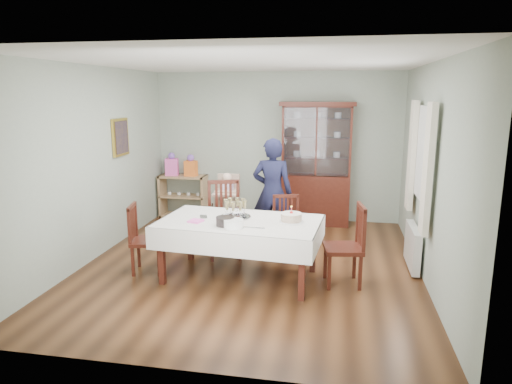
% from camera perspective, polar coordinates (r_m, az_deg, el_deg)
% --- Properties ---
extents(floor, '(5.00, 5.00, 0.00)m').
position_cam_1_polar(floor, '(6.36, -0.65, -9.13)').
color(floor, '#593319').
rests_on(floor, ground).
extents(room_shell, '(5.00, 5.00, 5.00)m').
position_cam_1_polar(room_shell, '(6.48, 0.22, 6.80)').
color(room_shell, '#9EAA99').
rests_on(room_shell, floor).
extents(dining_table, '(2.09, 1.31, 0.76)m').
position_cam_1_polar(dining_table, '(5.83, -2.01, -7.12)').
color(dining_table, '#471C11').
rests_on(dining_table, floor).
extents(china_cabinet, '(1.30, 0.48, 2.18)m').
position_cam_1_polar(china_cabinet, '(8.17, 7.55, 3.72)').
color(china_cabinet, '#471C11').
rests_on(china_cabinet, floor).
extents(sideboard, '(0.90, 0.38, 0.80)m').
position_cam_1_polar(sideboard, '(8.80, -9.05, -0.50)').
color(sideboard, tan).
rests_on(sideboard, floor).
extents(picture_frame, '(0.04, 0.48, 0.58)m').
position_cam_1_polar(picture_frame, '(7.45, -16.59, 6.59)').
color(picture_frame, gold).
rests_on(picture_frame, room_shell).
extents(window, '(0.04, 1.02, 1.22)m').
position_cam_1_polar(window, '(6.26, 20.32, 4.43)').
color(window, white).
rests_on(window, room_shell).
extents(curtain_left, '(0.07, 0.30, 1.55)m').
position_cam_1_polar(curtain_left, '(5.66, 20.69, 2.62)').
color(curtain_left, silver).
rests_on(curtain_left, room_shell).
extents(curtain_right, '(0.07, 0.30, 1.55)m').
position_cam_1_polar(curtain_right, '(6.87, 18.90, 4.32)').
color(curtain_right, silver).
rests_on(curtain_right, room_shell).
extents(radiator, '(0.10, 0.80, 0.55)m').
position_cam_1_polar(radiator, '(6.52, 18.98, -6.48)').
color(radiator, white).
rests_on(radiator, floor).
extents(chair_far_left, '(0.61, 0.61, 1.08)m').
position_cam_1_polar(chair_far_left, '(6.65, -3.90, -5.28)').
color(chair_far_left, '#471C11').
rests_on(chair_far_left, floor).
extents(chair_far_right, '(0.49, 0.49, 0.89)m').
position_cam_1_polar(chair_far_right, '(6.58, 3.90, -5.97)').
color(chair_far_right, '#471C11').
rests_on(chair_far_right, floor).
extents(chair_end_left, '(0.48, 0.48, 0.91)m').
position_cam_1_polar(chair_end_left, '(6.23, -13.47, -7.29)').
color(chair_end_left, '#471C11').
rests_on(chair_end_left, floor).
extents(chair_end_right, '(0.52, 0.52, 1.00)m').
position_cam_1_polar(chair_end_right, '(5.78, 10.95, -8.46)').
color(chair_end_right, '#471C11').
rests_on(chair_end_right, floor).
extents(woman, '(0.61, 0.40, 1.67)m').
position_cam_1_polar(woman, '(6.97, 2.05, -0.05)').
color(woman, black).
rests_on(woman, floor).
extents(high_chair, '(0.50, 0.50, 1.09)m').
position_cam_1_polar(high_chair, '(7.36, -3.57, -2.70)').
color(high_chair, black).
rests_on(high_chair, floor).
extents(champagne_tray, '(0.40, 0.40, 0.24)m').
position_cam_1_polar(champagne_tray, '(5.82, -2.61, -2.54)').
color(champagne_tray, silver).
rests_on(champagne_tray, dining_table).
extents(birthday_cake, '(0.30, 0.30, 0.21)m').
position_cam_1_polar(birthday_cake, '(5.65, 4.43, -3.22)').
color(birthday_cake, white).
rests_on(birthday_cake, dining_table).
extents(plate_stack_dark, '(0.23, 0.23, 0.11)m').
position_cam_1_polar(plate_stack_dark, '(5.50, -3.87, -3.66)').
color(plate_stack_dark, black).
rests_on(plate_stack_dark, dining_table).
extents(plate_stack_white, '(0.30, 0.30, 0.10)m').
position_cam_1_polar(plate_stack_white, '(5.41, -2.82, -3.97)').
color(plate_stack_white, white).
rests_on(plate_stack_white, dining_table).
extents(napkin_stack, '(0.19, 0.19, 0.02)m').
position_cam_1_polar(napkin_stack, '(5.70, -7.56, -3.61)').
color(napkin_stack, '#FC5CBF').
rests_on(napkin_stack, dining_table).
extents(cutlery, '(0.17, 0.20, 0.01)m').
position_cam_1_polar(cutlery, '(5.92, -6.93, -3.05)').
color(cutlery, silver).
rests_on(cutlery, dining_table).
extents(cake_knife, '(0.27, 0.04, 0.01)m').
position_cam_1_polar(cake_knife, '(5.40, -0.31, -4.46)').
color(cake_knife, silver).
rests_on(cake_knife, dining_table).
extents(gift_bag_pink, '(0.25, 0.18, 0.43)m').
position_cam_1_polar(gift_bag_pink, '(8.75, -10.48, 3.31)').
color(gift_bag_pink, '#FC5CBF').
rests_on(gift_bag_pink, sideboard).
extents(gift_bag_orange, '(0.23, 0.17, 0.40)m').
position_cam_1_polar(gift_bag_orange, '(8.62, -8.15, 3.19)').
color(gift_bag_orange, orange).
rests_on(gift_bag_orange, sideboard).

